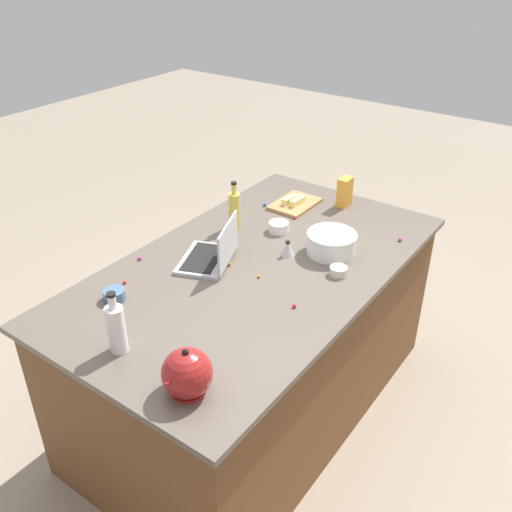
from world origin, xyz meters
TOP-DOWN VIEW (x-y plane):
  - ground_plane at (0.00, 0.00)m, footprint 12.00×12.00m
  - island_counter at (0.00, 0.00)m, footprint 1.99×1.13m
  - laptop at (0.10, -0.18)m, footprint 0.37×0.33m
  - mixing_bowl_large at (-0.31, 0.23)m, footprint 0.25×0.25m
  - bottle_oil at (-0.24, -0.32)m, footprint 0.06×0.06m
  - bottle_vinegar at (0.81, -0.06)m, footprint 0.07×0.07m
  - kettle at (0.82, 0.30)m, footprint 0.21×0.18m
  - cutting_board at (-0.67, -0.20)m, footprint 0.29×0.21m
  - butter_stick_left at (-0.65, -0.23)m, footprint 0.11×0.05m
  - butter_stick_right at (-0.66, -0.18)m, footprint 0.11×0.05m
  - ramekin_small at (0.59, -0.33)m, footprint 0.10×0.10m
  - ramekin_medium at (-0.15, 0.36)m, footprint 0.08×0.08m
  - ramekin_wide at (-0.35, -0.10)m, footprint 0.11×0.11m
  - kitchen_timer at (-0.17, 0.07)m, footprint 0.07×0.07m
  - candy_bag at (-0.83, 0.03)m, footprint 0.09×0.06m
  - candy_0 at (0.08, 0.08)m, footprint 0.01×0.01m
  - candy_1 at (-0.52, -0.11)m, footprint 0.02×0.02m
  - candy_2 at (-0.56, -0.34)m, footprint 0.02×0.02m
  - candy_3 at (0.29, -0.49)m, footprint 0.02×0.02m
  - candy_4 at (-0.62, 0.46)m, footprint 0.02×0.02m
  - candy_5 at (0.08, -0.10)m, footprint 0.02×0.02m
  - candy_6 at (0.48, -0.39)m, footprint 0.02×0.02m
  - candy_7 at (0.18, 0.33)m, footprint 0.02×0.02m

SIDE VIEW (x-z plane):
  - ground_plane at x=0.00m, z-range 0.00..0.00m
  - island_counter at x=0.00m, z-range 0.00..0.90m
  - candy_0 at x=0.08m, z-range 0.90..0.91m
  - candy_6 at x=0.48m, z-range 0.90..0.92m
  - candy_5 at x=0.08m, z-range 0.90..0.92m
  - candy_1 at x=-0.52m, z-range 0.90..0.92m
  - candy_7 at x=0.18m, z-range 0.90..0.92m
  - cutting_board at x=-0.67m, z-range 0.90..0.92m
  - candy_3 at x=0.29m, z-range 0.90..0.92m
  - candy_4 at x=-0.62m, z-range 0.90..0.92m
  - candy_2 at x=-0.56m, z-range 0.90..0.92m
  - ramekin_medium at x=-0.15m, z-range 0.90..0.94m
  - ramekin_small at x=0.59m, z-range 0.90..0.95m
  - ramekin_wide at x=-0.35m, z-range 0.90..0.95m
  - kitchen_timer at x=-0.17m, z-range 0.90..0.97m
  - butter_stick_left at x=-0.65m, z-range 0.92..0.95m
  - butter_stick_right at x=-0.66m, z-range 0.92..0.95m
  - laptop at x=0.10m, z-range 0.84..1.06m
  - mixing_bowl_large at x=-0.31m, z-range 0.90..1.01m
  - kettle at x=0.82m, z-range 0.88..1.08m
  - candy_bag at x=-0.83m, z-range 0.90..1.07m
  - bottle_vinegar at x=0.81m, z-range 0.87..1.14m
  - bottle_oil at x=-0.24m, z-range 0.87..1.14m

